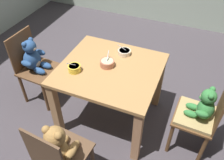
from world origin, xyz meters
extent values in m
cube|color=#463F45|center=(0.00, 0.00, -0.02)|extent=(5.20, 5.20, 0.04)
cube|color=#AD7C48|center=(0.00, 0.00, 0.71)|extent=(0.98, 0.91, 0.03)
cube|color=#AD7F51|center=(-0.44, -0.40, 0.35)|extent=(0.08, 0.08, 0.69)
cube|color=tan|center=(0.44, -0.40, 0.35)|extent=(0.08, 0.08, 0.69)
cube|color=tan|center=(-0.44, 0.40, 0.35)|extent=(0.08, 0.08, 0.69)
cube|color=tan|center=(0.44, 0.40, 0.35)|extent=(0.08, 0.08, 0.69)
cube|color=brown|center=(-0.88, -0.03, 0.44)|extent=(0.41, 0.43, 0.02)
cube|color=brown|center=(-1.07, -0.02, 0.67)|extent=(0.04, 0.37, 0.43)
cylinder|color=brown|center=(-0.73, -0.21, 0.21)|extent=(0.04, 0.04, 0.43)
cylinder|color=brown|center=(-0.71, 0.14, 0.21)|extent=(0.04, 0.04, 0.43)
cylinder|color=brown|center=(-1.06, -0.19, 0.21)|extent=(0.04, 0.04, 0.43)
cylinder|color=brown|center=(-1.04, 0.15, 0.21)|extent=(0.04, 0.04, 0.43)
ellipsoid|color=#2B4E82|center=(-0.95, -0.02, 0.57)|extent=(0.19, 0.22, 0.24)
ellipsoid|color=beige|center=(-0.90, -0.03, 0.56)|extent=(0.07, 0.12, 0.14)
sphere|color=#2B4E82|center=(-0.94, -0.02, 0.75)|extent=(0.15, 0.15, 0.15)
ellipsoid|color=beige|center=(-0.89, -0.03, 0.74)|extent=(0.05, 0.06, 0.04)
sphere|color=#2B4E82|center=(-0.96, -0.08, 0.80)|extent=(0.06, 0.06, 0.06)
sphere|color=#2B4E82|center=(-0.95, 0.03, 0.80)|extent=(0.06, 0.06, 0.06)
ellipsoid|color=#2B4E82|center=(-0.93, -0.14, 0.60)|extent=(0.14, 0.07, 0.07)
ellipsoid|color=#2B4E82|center=(-0.92, 0.09, 0.60)|extent=(0.14, 0.07, 0.07)
ellipsoid|color=#2B4E82|center=(-0.83, -0.09, 0.49)|extent=(0.16, 0.08, 0.07)
ellipsoid|color=#2B4E82|center=(-0.82, 0.03, 0.49)|extent=(0.16, 0.08, 0.07)
cube|color=brown|center=(0.88, -0.05, 0.44)|extent=(0.39, 0.41, 0.02)
cube|color=brown|center=(1.06, -0.06, 0.69)|extent=(0.03, 0.36, 0.48)
cylinder|color=brown|center=(0.74, 0.12, 0.21)|extent=(0.04, 0.04, 0.43)
cylinder|color=brown|center=(0.72, -0.21, 0.21)|extent=(0.04, 0.04, 0.43)
cylinder|color=brown|center=(1.05, 0.11, 0.21)|extent=(0.04, 0.04, 0.43)
cylinder|color=brown|center=(1.03, -0.22, 0.21)|extent=(0.04, 0.04, 0.43)
cube|color=tan|center=(0.88, -0.05, 0.47)|extent=(0.35, 0.37, 0.04)
ellipsoid|color=#367E3D|center=(0.95, -0.05, 0.59)|extent=(0.16, 0.18, 0.20)
ellipsoid|color=beige|center=(0.90, -0.05, 0.58)|extent=(0.06, 0.10, 0.12)
sphere|color=#367E3D|center=(0.94, -0.05, 0.74)|extent=(0.13, 0.13, 0.13)
ellipsoid|color=beige|center=(0.89, -0.05, 0.73)|extent=(0.05, 0.06, 0.04)
sphere|color=#367E3D|center=(0.95, -0.01, 0.79)|extent=(0.05, 0.05, 0.05)
sphere|color=#367E3D|center=(0.95, -0.10, 0.79)|extent=(0.05, 0.05, 0.05)
ellipsoid|color=#367E3D|center=(0.93, 0.05, 0.61)|extent=(0.12, 0.06, 0.06)
ellipsoid|color=#367E3D|center=(0.92, -0.15, 0.61)|extent=(0.12, 0.06, 0.06)
ellipsoid|color=#367E3D|center=(0.84, 0.00, 0.52)|extent=(0.13, 0.07, 0.06)
ellipsoid|color=#367E3D|center=(0.84, -0.10, 0.52)|extent=(0.13, 0.07, 0.06)
cube|color=brown|center=(-0.05, -0.85, 0.44)|extent=(0.40, 0.42, 0.02)
cube|color=brown|center=(-0.06, -1.03, 0.67)|extent=(0.34, 0.05, 0.44)
cylinder|color=brown|center=(0.12, -0.70, 0.21)|extent=(0.04, 0.04, 0.43)
cylinder|color=brown|center=(-0.18, -0.67, 0.21)|extent=(0.04, 0.04, 0.43)
ellipsoid|color=#A47941|center=(-0.05, -0.92, 0.57)|extent=(0.22, 0.19, 0.23)
ellipsoid|color=beige|center=(-0.05, -0.86, 0.55)|extent=(0.12, 0.07, 0.14)
sphere|color=#A47941|center=(-0.05, -0.91, 0.74)|extent=(0.16, 0.16, 0.16)
ellipsoid|color=beige|center=(-0.05, -0.85, 0.73)|extent=(0.07, 0.06, 0.05)
sphere|color=#A47941|center=(0.00, -0.92, 0.80)|extent=(0.06, 0.06, 0.06)
sphere|color=#A47941|center=(-0.11, -0.91, 0.80)|extent=(0.06, 0.06, 0.06)
ellipsoid|color=#A47941|center=(0.06, -0.90, 0.60)|extent=(0.08, 0.14, 0.06)
ellipsoid|color=#A47941|center=(-0.16, -0.88, 0.60)|extent=(0.08, 0.14, 0.06)
ellipsoid|color=#A47941|center=(0.01, -0.80, 0.49)|extent=(0.08, 0.16, 0.07)
ellipsoid|color=#A47941|center=(-0.10, -0.79, 0.49)|extent=(0.08, 0.16, 0.07)
cylinder|color=beige|center=(0.05, 0.27, 0.75)|extent=(0.14, 0.14, 0.05)
cylinder|color=beige|center=(0.05, 0.27, 0.73)|extent=(0.07, 0.07, 0.01)
cylinder|color=beige|center=(0.05, 0.27, 0.77)|extent=(0.11, 0.11, 0.01)
cylinder|color=#BCBCC1|center=(0.02, 0.27, 0.81)|extent=(0.09, 0.03, 0.07)
ellipsoid|color=#BCBCC1|center=(0.06, 0.28, 0.77)|extent=(0.04, 0.03, 0.01)
cylinder|color=yellow|center=(-0.30, -0.18, 0.76)|extent=(0.12, 0.12, 0.06)
cylinder|color=yellow|center=(-0.30, -0.18, 0.73)|extent=(0.07, 0.07, 0.01)
cylinder|color=#C9B68F|center=(-0.30, -0.18, 0.78)|extent=(0.10, 0.10, 0.01)
cylinder|color=#BCBCC1|center=(-0.31, -0.20, 0.82)|extent=(0.06, 0.07, 0.06)
ellipsoid|color=#BCBCC1|center=(-0.29, -0.17, 0.78)|extent=(0.04, 0.04, 0.01)
cylinder|color=#B36B50|center=(-0.04, 0.02, 0.76)|extent=(0.14, 0.14, 0.06)
cylinder|color=#B36B50|center=(-0.04, 0.02, 0.73)|extent=(0.08, 0.08, 0.01)
cylinder|color=#C6BA89|center=(-0.04, 0.02, 0.78)|extent=(0.12, 0.12, 0.01)
cylinder|color=#BCBCC1|center=(-0.04, 0.05, 0.82)|extent=(0.03, 0.10, 0.07)
ellipsoid|color=#BCBCC1|center=(-0.04, 0.01, 0.78)|extent=(0.03, 0.04, 0.01)
camera|label=1|loc=(0.71, -1.66, 2.18)|focal=37.78mm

